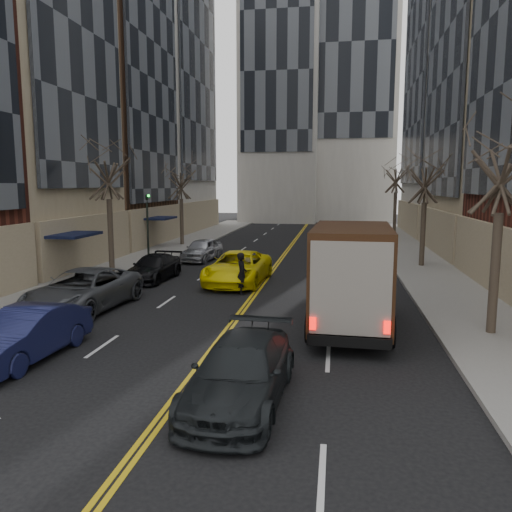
{
  "coord_description": "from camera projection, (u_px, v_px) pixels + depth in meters",
  "views": [
    {
      "loc": [
        3.65,
        -6.08,
        5.03
      ],
      "look_at": [
        0.53,
        13.25,
        2.2
      ],
      "focal_mm": 35.0,
      "sensor_mm": 36.0,
      "label": 1
    }
  ],
  "objects": [
    {
      "name": "pedestrian",
      "position": [
        242.0,
        274.0,
        22.82
      ],
      "size": [
        0.64,
        0.81,
        1.94
      ],
      "primitive_type": "imported",
      "rotation": [
        0.0,
        0.0,
        1.86
      ],
      "color": "black",
      "rests_on": "ground"
    },
    {
      "name": "tree_lf_far",
      "position": [
        181.0,
        171.0,
        40.0
      ],
      "size": [
        3.2,
        3.2,
        8.12
      ],
      "color": "#382D23",
      "rests_on": "sidewalk_left"
    },
    {
      "name": "parked_rt_c",
      "position": [
        358.0,
        233.0,
        43.26
      ],
      "size": [
        2.66,
        5.54,
        1.56
      ],
      "primitive_type": "imported",
      "rotation": [
        0.0,
        0.0,
        -0.09
      ],
      "color": "black",
      "rests_on": "ground"
    },
    {
      "name": "parked_lf_e",
      "position": [
        202.0,
        250.0,
        32.95
      ],
      "size": [
        2.23,
        4.47,
        1.46
      ],
      "primitive_type": "imported",
      "rotation": [
        0.0,
        0.0,
        -0.12
      ],
      "color": "#AFB1B7",
      "rests_on": "ground"
    },
    {
      "name": "sidewalk_right",
      "position": [
        419.0,
        261.0,
        32.19
      ],
      "size": [
        4.0,
        66.0,
        0.15
      ],
      "primitive_type": "cube",
      "color": "slate",
      "rests_on": "ground"
    },
    {
      "name": "tree_rt_near",
      "position": [
        504.0,
        138.0,
        15.67
      ],
      "size": [
        3.2,
        3.2,
        8.71
      ],
      "color": "#382D23",
      "rests_on": "sidewalk_right"
    },
    {
      "name": "parked_rt_a",
      "position": [
        359.0,
        254.0,
        31.45
      ],
      "size": [
        1.62,
        4.05,
        1.31
      ],
      "primitive_type": "imported",
      "rotation": [
        0.0,
        0.0,
        0.06
      ],
      "color": "#55575D",
      "rests_on": "ground"
    },
    {
      "name": "traffic_signal",
      "position": [
        148.0,
        222.0,
        29.49
      ],
      "size": [
        0.29,
        0.26,
        4.7
      ],
      "color": "black",
      "rests_on": "sidewalk_left"
    },
    {
      "name": "tree_lf_mid",
      "position": [
        107.0,
        155.0,
        27.22
      ],
      "size": [
        3.2,
        3.2,
        8.91
      ],
      "color": "#382D23",
      "rests_on": "sidewalk_left"
    },
    {
      "name": "observer_sedan",
      "position": [
        241.0,
        372.0,
        11.5
      ],
      "size": [
        2.27,
        5.12,
        1.46
      ],
      "rotation": [
        0.0,
        0.0,
        -0.05
      ],
      "color": "black",
      "rests_on": "ground"
    },
    {
      "name": "parked_lf_c",
      "position": [
        83.0,
        290.0,
        19.92
      ],
      "size": [
        3.14,
        6.09,
        1.64
      ],
      "primitive_type": "imported",
      "rotation": [
        0.0,
        0.0,
        -0.07
      ],
      "color": "#474A4F",
      "rests_on": "ground"
    },
    {
      "name": "taxi",
      "position": [
        238.0,
        268.0,
        25.38
      ],
      "size": [
        2.96,
        5.93,
        1.61
      ],
      "primitive_type": "imported",
      "rotation": [
        0.0,
        0.0,
        -0.05
      ],
      "color": "#FBE90A",
      "rests_on": "ground"
    },
    {
      "name": "tree_rt_mid",
      "position": [
        426.0,
        165.0,
        29.39
      ],
      "size": [
        3.2,
        3.2,
        8.32
      ],
      "color": "#382D23",
      "rests_on": "sidewalk_right"
    },
    {
      "name": "parked_rt_b",
      "position": [
        356.0,
        242.0,
        37.25
      ],
      "size": [
        2.84,
        5.52,
        1.49
      ],
      "primitive_type": "imported",
      "rotation": [
        0.0,
        0.0,
        0.07
      ],
      "color": "#ABADB3",
      "rests_on": "ground"
    },
    {
      "name": "parked_lf_b",
      "position": [
        26.0,
        334.0,
        14.34
      ],
      "size": [
        1.84,
        4.63,
        1.5
      ],
      "primitive_type": "imported",
      "rotation": [
        0.0,
        0.0,
        -0.06
      ],
      "color": "#13163C",
      "rests_on": "ground"
    },
    {
      "name": "ups_truck",
      "position": [
        351.0,
        277.0,
        17.21
      ],
      "size": [
        2.93,
        6.76,
        3.65
      ],
      "rotation": [
        0.0,
        0.0,
        -0.04
      ],
      "color": "black",
      "rests_on": "ground"
    },
    {
      "name": "sidewalk_left",
      "position": [
        154.0,
        255.0,
        35.03
      ],
      "size": [
        4.0,
        66.0,
        0.15
      ],
      "primitive_type": "cube",
      "color": "slate",
      "rests_on": "ground"
    },
    {
      "name": "streetwall_left",
      "position": [
        74.0,
        44.0,
        37.77
      ],
      "size": [
        14.0,
        49.5,
        36.0
      ],
      "color": "#562319",
      "rests_on": "ground"
    },
    {
      "name": "tree_rt_far",
      "position": [
        397.0,
        164.0,
        43.96
      ],
      "size": [
        3.2,
        3.2,
        9.11
      ],
      "color": "#382D23",
      "rests_on": "sidewalk_right"
    },
    {
      "name": "parked_lf_d",
      "position": [
        153.0,
        268.0,
        26.26
      ],
      "size": [
        2.1,
        4.66,
        1.32
      ],
      "primitive_type": "imported",
      "rotation": [
        0.0,
        0.0,
        -0.05
      ],
      "color": "black",
      "rests_on": "ground"
    }
  ]
}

